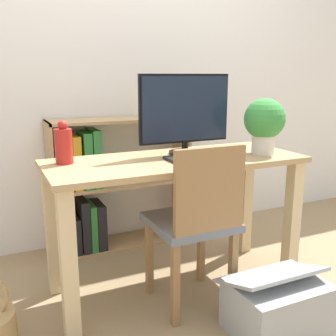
{
  "coord_description": "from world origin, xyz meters",
  "views": [
    {
      "loc": [
        -0.9,
        -1.84,
        1.18
      ],
      "look_at": [
        0.0,
        0.1,
        0.67
      ],
      "focal_mm": 42.0,
      "sensor_mm": 36.0,
      "label": 1
    }
  ],
  "objects": [
    {
      "name": "potted_plant",
      "position": [
        0.5,
        -0.09,
        0.93
      ],
      "size": [
        0.23,
        0.23,
        0.31
      ],
      "color": "silver",
      "rests_on": "desk"
    },
    {
      "name": "storage_box",
      "position": [
        0.25,
        -0.57,
        0.13
      ],
      "size": [
        0.44,
        0.38,
        0.32
      ],
      "color": "#999EA3",
      "rests_on": "ground_plane"
    },
    {
      "name": "ground_plane",
      "position": [
        0.0,
        0.0,
        0.0
      ],
      "size": [
        10.0,
        10.0,
        0.0
      ],
      "primitive_type": "plane",
      "color": "#997F5B"
    },
    {
      "name": "chair",
      "position": [
        -0.0,
        -0.23,
        0.48
      ],
      "size": [
        0.4,
        0.4,
        0.87
      ],
      "rotation": [
        0.0,
        0.0,
        -0.16
      ],
      "color": "slate",
      "rests_on": "ground_plane"
    },
    {
      "name": "vase",
      "position": [
        -0.56,
        0.12,
        0.84
      ],
      "size": [
        0.09,
        0.09,
        0.22
      ],
      "color": "#B2231E",
      "rests_on": "desk"
    },
    {
      "name": "monitor",
      "position": [
        0.1,
        0.09,
        0.99
      ],
      "size": [
        0.54,
        0.18,
        0.44
      ],
      "color": "black",
      "rests_on": "desk"
    },
    {
      "name": "bookshelf",
      "position": [
        -0.27,
        0.68,
        0.42
      ],
      "size": [
        0.96,
        0.28,
        0.9
      ],
      "color": "tan",
      "rests_on": "ground_plane"
    },
    {
      "name": "keyboard",
      "position": [
        0.09,
        -0.06,
        0.76
      ],
      "size": [
        0.32,
        0.14,
        0.02
      ],
      "color": "black",
      "rests_on": "desk"
    },
    {
      "name": "wall_back",
      "position": [
        0.0,
        0.86,
        1.3
      ],
      "size": [
        8.0,
        0.05,
        2.6
      ],
      "color": "white",
      "rests_on": "ground_plane"
    },
    {
      "name": "desk",
      "position": [
        0.0,
        0.0,
        0.59
      ],
      "size": [
        1.37,
        0.56,
        0.75
      ],
      "color": "tan",
      "rests_on": "ground_plane"
    }
  ]
}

